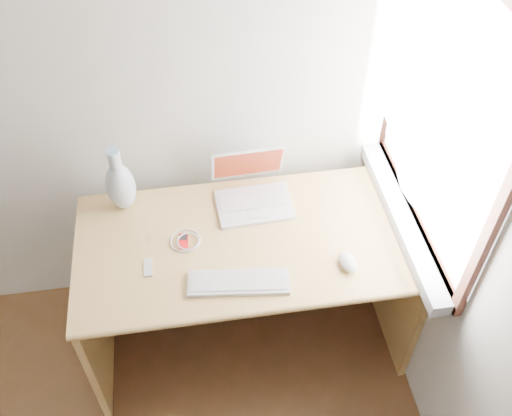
{
  "coord_description": "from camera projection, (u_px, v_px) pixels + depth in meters",
  "views": [
    {
      "loc": [
        0.83,
        -0.22,
        2.56
      ],
      "look_at": [
        1.07,
        1.35,
        0.89
      ],
      "focal_mm": 40.0,
      "sensor_mm": 36.0,
      "label": 1
    }
  ],
  "objects": [
    {
      "name": "remote",
      "position": [
        148.0,
        268.0,
        2.26
      ],
      "size": [
        0.03,
        0.09,
        0.01
      ],
      "primitive_type": "cube",
      "rotation": [
        0.0,
        0.0,
        0.01
      ],
      "color": "white",
      "rests_on": "desk"
    },
    {
      "name": "vase",
      "position": [
        120.0,
        185.0,
        2.41
      ],
      "size": [
        0.12,
        0.12,
        0.32
      ],
      "color": "silver",
      "rests_on": "desk"
    },
    {
      "name": "window",
      "position": [
        434.0,
        124.0,
        2.06
      ],
      "size": [
        0.11,
        0.99,
        1.1
      ],
      "color": "white",
      "rests_on": "right_wall"
    },
    {
      "name": "laptop",
      "position": [
        253.0,
        191.0,
        2.49
      ],
      "size": [
        0.33,
        0.28,
        0.22
      ],
      "rotation": [
        0.0,
        0.0,
        0.04
      ],
      "color": "white",
      "rests_on": "desk"
    },
    {
      "name": "cable_coil",
      "position": [
        185.0,
        241.0,
        2.36
      ],
      "size": [
        0.15,
        0.15,
        0.01
      ],
      "primitive_type": "torus",
      "rotation": [
        0.0,
        0.0,
        -0.2
      ],
      "color": "white",
      "rests_on": "desk"
    },
    {
      "name": "ipod",
      "position": [
        184.0,
        241.0,
        2.36
      ],
      "size": [
        0.04,
        0.08,
        0.01
      ],
      "rotation": [
        0.0,
        0.0,
        -0.05
      ],
      "color": "#AA0B0F",
      "rests_on": "desk"
    },
    {
      "name": "mouse",
      "position": [
        348.0,
        262.0,
        2.26
      ],
      "size": [
        0.08,
        0.12,
        0.04
      ],
      "primitive_type": "ellipsoid",
      "rotation": [
        0.0,
        0.0,
        0.12
      ],
      "color": "white",
      "rests_on": "desk"
    },
    {
      "name": "external_keyboard",
      "position": [
        239.0,
        282.0,
        2.2
      ],
      "size": [
        0.4,
        0.16,
        0.02
      ],
      "rotation": [
        0.0,
        0.0,
        -0.12
      ],
      "color": "white",
      "rests_on": "desk"
    },
    {
      "name": "desk",
      "position": [
        245.0,
        256.0,
        2.59
      ],
      "size": [
        1.42,
        0.71,
        0.75
      ],
      "color": "#D8B269",
      "rests_on": "floor"
    }
  ]
}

